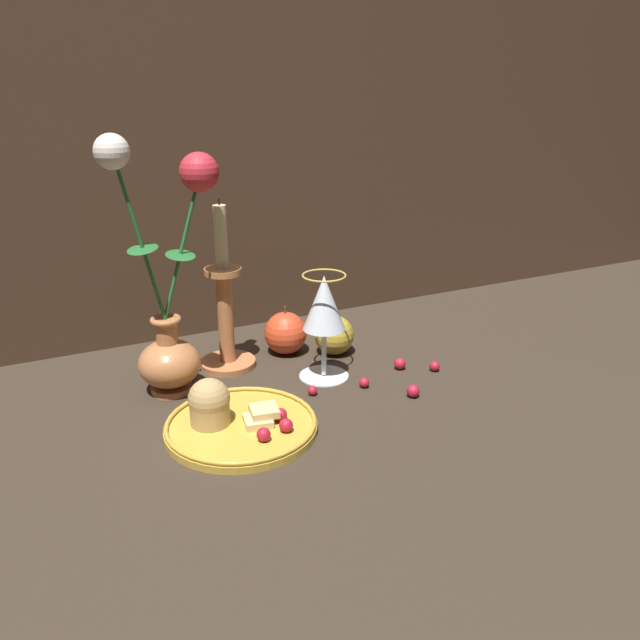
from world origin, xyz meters
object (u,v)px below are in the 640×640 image
vase (169,310)px  wine_glass (324,308)px  plate_with_pastries (234,419)px  candlestick (225,315)px  apple_near_glass (286,333)px  apple_beside_vase (334,335)px

vase → wine_glass: bearing=-14.3°
vase → plate_with_pastries: bearing=-74.9°
plate_with_pastries → candlestick: (0.06, 0.20, 0.07)m
apple_near_glass → plate_with_pastries: bearing=-128.3°
vase → wine_glass: (0.22, -0.06, -0.01)m
apple_beside_vase → wine_glass: bearing=-127.3°
apple_beside_vase → apple_near_glass: bearing=151.9°
vase → plate_with_pastries: 0.19m
wine_glass → apple_beside_vase: bearing=52.7°
wine_glass → apple_near_glass: 0.14m
vase → apple_near_glass: vase is taller
plate_with_pastries → apple_near_glass: apple_near_glass is taller
candlestick → apple_near_glass: 0.12m
apple_beside_vase → vase: bearing=-176.5°
wine_glass → apple_near_glass: bearing=98.7°
wine_glass → apple_near_glass: wine_glass is taller
apple_beside_vase → plate_with_pastries: bearing=-144.6°
vase → candlestick: vase is taller
apple_beside_vase → apple_near_glass: size_ratio=0.94×
plate_with_pastries → apple_beside_vase: (0.24, 0.17, 0.02)m
vase → candlestick: size_ratio=1.37×
wine_glass → apple_near_glass: (-0.02, 0.11, -0.08)m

